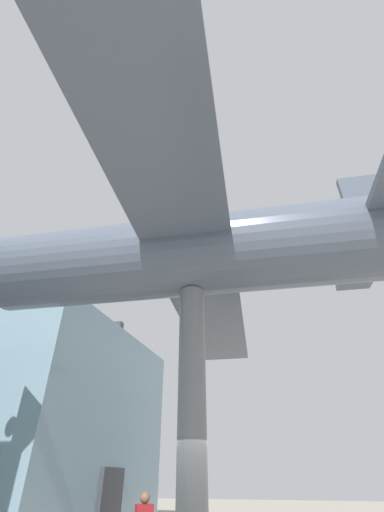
% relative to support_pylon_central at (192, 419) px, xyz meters
% --- Properties ---
extents(support_pylon_central, '(0.60, 0.60, 5.79)m').
position_rel_support_pylon_central_xyz_m(support_pylon_central, '(0.00, 0.00, 0.00)').
color(support_pylon_central, slate).
rests_on(support_pylon_central, ground_plane).
extents(suspended_airplane, '(18.45, 12.57, 3.13)m').
position_rel_support_pylon_central_xyz_m(suspended_airplane, '(-0.04, 0.33, 3.97)').
color(suspended_airplane, '#4C5666').
rests_on(suspended_airplane, support_pylon_central).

